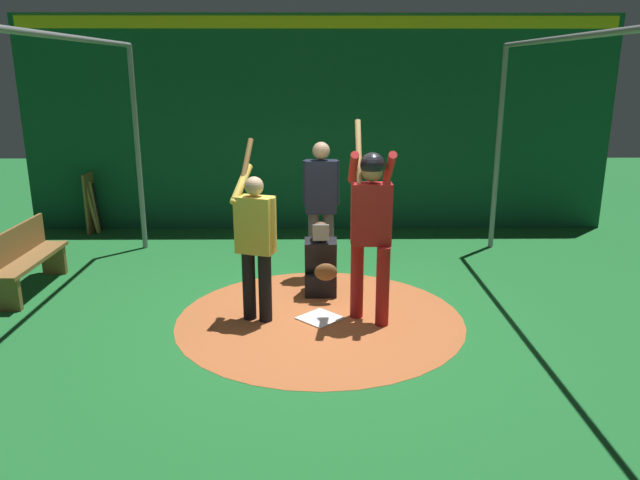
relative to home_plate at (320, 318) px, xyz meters
The scene contains 11 objects.
ground_plane 0.01m from the home_plate, ahead, with size 26.21×26.21×0.00m, color #1E6B2D.
dirt_circle 0.01m from the home_plate, ahead, with size 3.31×3.31×0.01m, color #B76033.
home_plate is the anchor object (origin of this frame).
batter 1.31m from the home_plate, 85.78° to the left, with size 0.68×0.49×2.25m.
catcher 0.87m from the home_plate, behind, with size 0.58×0.40×0.96m.
umpire 1.85m from the home_plate, behind, with size 0.23×0.49×1.86m.
visitor 1.20m from the home_plate, 90.21° to the right, with size 0.64×0.51×2.04m.
back_wall 4.62m from the home_plate, behind, with size 0.22×10.21×3.68m.
cage_frame 2.20m from the home_plate, ahead, with size 5.96×5.68×3.16m.
bat_rack 5.65m from the home_plate, 135.17° to the right, with size 0.58×0.20×1.05m.
bench 3.93m from the home_plate, 104.41° to the right, with size 1.60×0.36×0.85m.
Camera 1 is at (6.51, -0.06, 2.79)m, focal length 34.13 mm.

